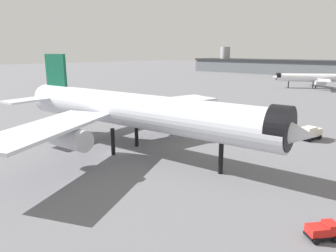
{
  "coord_description": "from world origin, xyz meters",
  "views": [
    {
      "loc": [
        48.9,
        -33.28,
        19.41
      ],
      "look_at": [
        10.41,
        4.54,
        6.46
      ],
      "focal_mm": 33.57,
      "sensor_mm": 36.0,
      "label": 1
    }
  ],
  "objects_px": {
    "airliner_near_gate": "(134,111)",
    "baggage_tug_wing": "(323,231)",
    "service_truck_front": "(311,133)",
    "traffic_cone_wingtip": "(70,117)",
    "airliner_far_taxiway": "(312,78)"
  },
  "relations": [
    {
      "from": "airliner_near_gate",
      "to": "traffic_cone_wingtip",
      "type": "bearing_deg",
      "value": 160.7
    },
    {
      "from": "airliner_near_gate",
      "to": "service_truck_front",
      "type": "relative_size",
      "value": 11.09
    },
    {
      "from": "baggage_tug_wing",
      "to": "airliner_near_gate",
      "type": "bearing_deg",
      "value": 119.37
    },
    {
      "from": "airliner_near_gate",
      "to": "baggage_tug_wing",
      "type": "relative_size",
      "value": 18.26
    },
    {
      "from": "service_truck_front",
      "to": "traffic_cone_wingtip",
      "type": "distance_m",
      "value": 65.15
    },
    {
      "from": "airliner_near_gate",
      "to": "baggage_tug_wing",
      "type": "distance_m",
      "value": 37.66
    },
    {
      "from": "airliner_near_gate",
      "to": "traffic_cone_wingtip",
      "type": "relative_size",
      "value": 86.81
    },
    {
      "from": "baggage_tug_wing",
      "to": "traffic_cone_wingtip",
      "type": "xyz_separation_m",
      "value": [
        -75.43,
        10.57,
        -0.6
      ]
    },
    {
      "from": "airliner_near_gate",
      "to": "baggage_tug_wing",
      "type": "bearing_deg",
      "value": -16.22
    },
    {
      "from": "baggage_tug_wing",
      "to": "traffic_cone_wingtip",
      "type": "height_order",
      "value": "baggage_tug_wing"
    },
    {
      "from": "airliner_far_taxiway",
      "to": "airliner_near_gate",
      "type": "bearing_deg",
      "value": 59.42
    },
    {
      "from": "airliner_far_taxiway",
      "to": "traffic_cone_wingtip",
      "type": "xyz_separation_m",
      "value": [
        -18.78,
        -129.78,
        -5.06
      ]
    },
    {
      "from": "traffic_cone_wingtip",
      "to": "baggage_tug_wing",
      "type": "bearing_deg",
      "value": -7.97
    },
    {
      "from": "airliner_far_taxiway",
      "to": "baggage_tug_wing",
      "type": "bearing_deg",
      "value": 73.08
    },
    {
      "from": "baggage_tug_wing",
      "to": "service_truck_front",
      "type": "bearing_deg",
      "value": 59.05
    }
  ]
}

